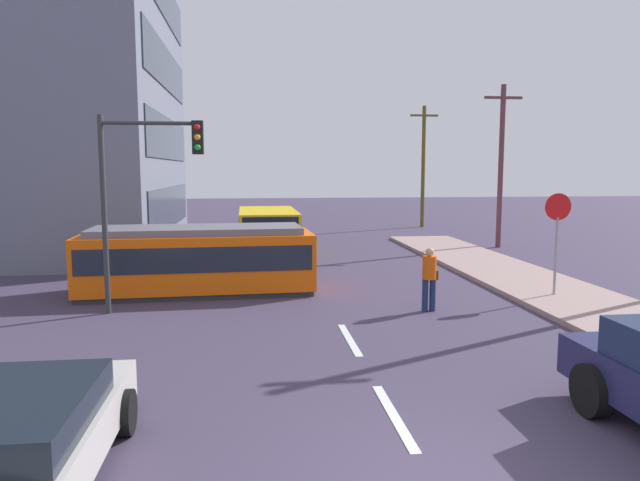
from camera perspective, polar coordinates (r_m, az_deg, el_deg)
The scene contains 15 objects.
ground_plane at distance 16.72m, azimuth 0.60°, elevation -5.76°, with size 120.00×120.00×0.00m, color #41374F.
sidewalk_curb_right at distance 15.50m, azimuth 28.75°, elevation -7.38°, with size 3.20×36.00×0.14m, color gray.
lane_stripe_1 at distance 9.21m, azimuth 7.23°, elevation -16.61°, with size 0.16×2.40×0.01m, color silver.
lane_stripe_2 at distance 12.89m, azimuth 2.90°, elevation -9.61°, with size 0.16×2.40×0.01m, color silver.
lane_stripe_3 at distance 23.99m, azimuth -1.66°, elevation -1.87°, with size 0.16×2.40×0.01m, color silver.
lane_stripe_4 at distance 29.91m, azimuth -2.68°, elevation -0.12°, with size 0.16×2.40×0.01m, color silver.
streetcar_tram at distance 17.88m, azimuth -11.83°, elevation -1.73°, with size 6.93×2.84×1.99m.
city_bus at distance 26.19m, azimuth -5.11°, elevation 1.23°, with size 2.60×5.81×1.89m.
pedestrian_crossing at distance 15.44m, azimuth 10.64°, elevation -3.38°, with size 0.49×0.36×1.67m.
parked_sedan_near at distance 7.82m, azimuth -27.82°, elevation -16.85°, with size 2.12×4.42×1.19m.
parked_sedan_mid at distance 22.03m, azimuth -15.12°, elevation -1.27°, with size 2.03×4.10×1.19m.
stop_sign at distance 17.73m, azimuth 22.16°, elevation 1.63°, with size 0.76×0.07×2.88m.
traffic_light_mast at distance 15.46m, azimuth -16.85°, elevation 6.03°, with size 2.58×0.33×5.03m.
utility_pole_mid at distance 28.85m, azimuth 17.25°, elevation 7.21°, with size 1.80×0.24×7.58m.
utility_pole_far at distance 38.10m, azimuth 10.04°, elevation 7.34°, with size 1.80×0.24×7.68m.
Camera 1 is at (-2.08, -6.18, 3.67)m, focal length 32.78 mm.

